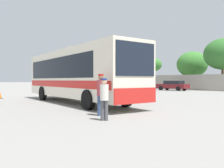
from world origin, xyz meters
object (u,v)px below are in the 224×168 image
at_px(coach_bus_cream_red, 76,73).
at_px(roadside_tree_midleft, 192,64).
at_px(attendant_by_bus_door, 101,92).
at_px(parked_car_second_maroon, 173,85).
at_px(vendor_umbrella_near_gate_red, 49,77).
at_px(roadside_tree_midright, 223,54).
at_px(roadside_tree_left, 154,65).
at_px(traffic_cone_on_apron, 0,95).
at_px(parked_car_leftmost_white, 139,85).
at_px(passenger_waiting_on_apron, 104,97).

xyz_separation_m(coach_bus_cream_red, roadside_tree_midleft, (-8.81, 29.18, 2.30)).
relative_size(attendant_by_bus_door, parked_car_second_maroon, 0.38).
height_order(vendor_umbrella_near_gate_red, roadside_tree_midright, roadside_tree_midright).
distance_m(coach_bus_cream_red, parked_car_second_maroon, 21.72).
distance_m(attendant_by_bus_door, roadside_tree_midleft, 34.81).
bearing_deg(roadside_tree_left, traffic_cone_on_apron, -71.58).
xyz_separation_m(coach_bus_cream_red, parked_car_leftmost_white, (-13.21, 20.29, -1.20)).
bearing_deg(roadside_tree_midright, passenger_waiting_on_apron, -73.08).
relative_size(parked_car_leftmost_white, roadside_tree_midright, 0.61).
xyz_separation_m(attendant_by_bus_door, vendor_umbrella_near_gate_red, (-19.96, 7.07, 0.89)).
xyz_separation_m(roadside_tree_left, traffic_cone_on_apron, (10.87, -32.65, -4.35)).
bearing_deg(vendor_umbrella_near_gate_red, attendant_by_bus_door, -19.50).
height_order(passenger_waiting_on_apron, traffic_cone_on_apron, passenger_waiting_on_apron).
bearing_deg(parked_car_leftmost_white, roadside_tree_left, 116.35).
distance_m(attendant_by_bus_door, vendor_umbrella_near_gate_red, 21.19).
bearing_deg(roadside_tree_left, passenger_waiting_on_apron, -52.96).
xyz_separation_m(coach_bus_cream_red, vendor_umbrella_near_gate_red, (-14.24, 4.78, -0.06)).
bearing_deg(vendor_umbrella_near_gate_red, parked_car_leftmost_white, 86.20).
relative_size(attendant_by_bus_door, passenger_waiting_on_apron, 1.12).
bearing_deg(roadside_tree_left, attendant_by_bus_door, -53.58).
bearing_deg(roadside_tree_midleft, roadside_tree_left, 176.88).
relative_size(roadside_tree_left, roadside_tree_midright, 0.80).
relative_size(passenger_waiting_on_apron, traffic_cone_on_apron, 2.49).
distance_m(coach_bus_cream_red, parked_car_leftmost_white, 24.24).
height_order(attendant_by_bus_door, parked_car_second_maroon, attendant_by_bus_door).
bearing_deg(passenger_waiting_on_apron, roadside_tree_left, 127.04).
xyz_separation_m(attendant_by_bus_door, parked_car_leftmost_white, (-18.93, 22.58, -0.25)).
distance_m(coach_bus_cream_red, traffic_cone_on_apron, 7.78).
bearing_deg(parked_car_leftmost_white, roadside_tree_midright, 28.69).
xyz_separation_m(attendant_by_bus_door, traffic_cone_on_apron, (-12.71, -0.68, -0.71)).
distance_m(vendor_umbrella_near_gate_red, roadside_tree_midright, 24.95).
height_order(parked_car_second_maroon, roadside_tree_midleft, roadside_tree_midleft).
height_order(parked_car_leftmost_white, roadside_tree_midright, roadside_tree_midright).
xyz_separation_m(roadside_tree_midright, traffic_cone_on_apron, (-4.83, -29.31, -5.02)).
relative_size(coach_bus_cream_red, passenger_waiting_on_apron, 7.68).
bearing_deg(roadside_tree_left, roadside_tree_midleft, -3.12).
distance_m(coach_bus_cream_red, roadside_tree_left, 34.74).
relative_size(passenger_waiting_on_apron, roadside_tree_left, 0.26).
bearing_deg(attendant_by_bus_door, roadside_tree_midleft, 114.77).
relative_size(passenger_waiting_on_apron, vendor_umbrella_near_gate_red, 0.71).
height_order(coach_bus_cream_red, passenger_waiting_on_apron, coach_bus_cream_red).
distance_m(vendor_umbrella_near_gate_red, traffic_cone_on_apron, 10.73).
distance_m(roadside_tree_midleft, traffic_cone_on_apron, 32.45).
xyz_separation_m(parked_car_leftmost_white, roadside_tree_midright, (11.05, 6.05, 4.56)).
distance_m(passenger_waiting_on_apron, roadside_tree_midleft, 35.83).
height_order(passenger_waiting_on_apron, vendor_umbrella_near_gate_red, vendor_umbrella_near_gate_red).
relative_size(roadside_tree_midleft, traffic_cone_on_apron, 10.22).
bearing_deg(traffic_cone_on_apron, parked_car_leftmost_white, 104.98).
bearing_deg(passenger_waiting_on_apron, roadside_tree_midright, 106.92).
distance_m(parked_car_second_maroon, traffic_cone_on_apron, 23.58).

